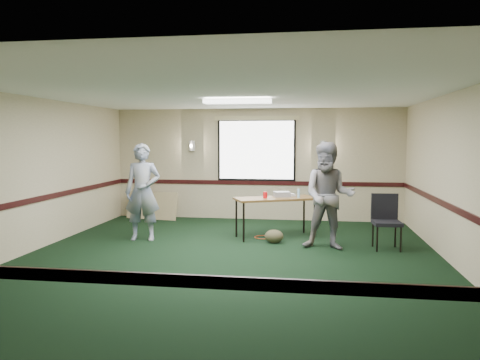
# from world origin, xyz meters

# --- Properties ---
(ground) EXTENTS (8.00, 8.00, 0.00)m
(ground) POSITION_xyz_m (0.00, 0.00, 0.00)
(ground) COLOR black
(ground) RESTS_ON ground
(room_shell) EXTENTS (8.00, 8.02, 8.00)m
(room_shell) POSITION_xyz_m (0.00, 2.12, 1.58)
(room_shell) COLOR tan
(room_shell) RESTS_ON ground
(folding_table) EXTENTS (1.73, 1.26, 0.80)m
(folding_table) POSITION_xyz_m (0.62, 1.93, 0.74)
(folding_table) COLOR brown
(folding_table) RESTS_ON ground
(projector) EXTENTS (0.38, 0.34, 0.11)m
(projector) POSITION_xyz_m (0.74, 2.07, 0.85)
(projector) COLOR #94939B
(projector) RESTS_ON folding_table
(game_console) EXTENTS (0.25, 0.23, 0.05)m
(game_console) POSITION_xyz_m (0.89, 2.20, 0.83)
(game_console) COLOR silver
(game_console) RESTS_ON folding_table
(red_cup) EXTENTS (0.08, 0.08, 0.13)m
(red_cup) POSITION_xyz_m (0.43, 1.81, 0.87)
(red_cup) COLOR red
(red_cup) RESTS_ON folding_table
(water_bottle) EXTENTS (0.05, 0.05, 0.18)m
(water_bottle) POSITION_xyz_m (1.08, 1.97, 0.89)
(water_bottle) COLOR #95CEF4
(water_bottle) RESTS_ON folding_table
(duffel_bag) EXTENTS (0.41, 0.35, 0.25)m
(duffel_bag) POSITION_xyz_m (0.64, 1.42, 0.13)
(duffel_bag) COLOR #484229
(duffel_bag) RESTS_ON ground
(cable_coil) EXTENTS (0.35, 0.35, 0.02)m
(cable_coil) POSITION_xyz_m (0.38, 1.85, 0.01)
(cable_coil) COLOR #C04218
(cable_coil) RESTS_ON ground
(folded_table) EXTENTS (1.33, 0.40, 0.68)m
(folded_table) POSITION_xyz_m (-2.53, 3.60, 0.34)
(folded_table) COLOR tan
(folded_table) RESTS_ON ground
(conference_chair) EXTENTS (0.50, 0.52, 0.98)m
(conference_chair) POSITION_xyz_m (2.65, 1.29, 0.57)
(conference_chair) COLOR black
(conference_chair) RESTS_ON ground
(person_left) EXTENTS (0.73, 0.53, 1.88)m
(person_left) POSITION_xyz_m (-1.91, 1.31, 0.94)
(person_left) COLOR #455997
(person_left) RESTS_ON ground
(person_right) EXTENTS (1.00, 0.82, 1.91)m
(person_right) POSITION_xyz_m (1.63, 1.06, 0.96)
(person_right) COLOR slate
(person_right) RESTS_ON ground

